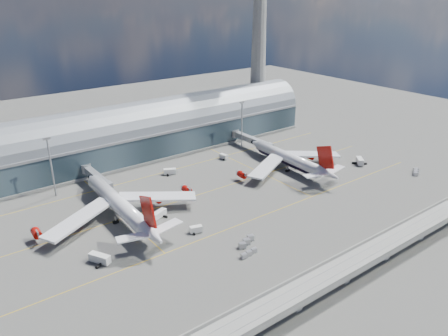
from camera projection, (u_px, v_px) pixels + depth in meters
ground at (231, 212)px, 169.75m from camera, size 500.00×500.00×0.00m
taxi_lines at (199, 192)px, 186.09m from camera, size 200.00×80.12×0.01m
terminal at (138, 134)px, 223.08m from camera, size 200.00×30.00×28.00m
control_tower at (259, 41)px, 258.62m from camera, size 19.00×19.00×103.00m
guideway at (346, 267)px, 127.08m from camera, size 220.00×8.50×7.20m
floodlight_mast_left at (51, 166)px, 177.45m from camera, size 3.00×0.70×25.70m
floodlight_mast_right at (242, 123)px, 232.98m from camera, size 3.00×0.70×25.70m
airliner_left at (120, 206)px, 161.93m from camera, size 62.52×65.66×20.03m
airliner_right at (290, 159)px, 208.03m from camera, size 57.51×60.11×19.07m
jet_bridge_left at (95, 176)px, 188.72m from camera, size 4.40×28.00×7.25m
jet_bridge_right at (250, 139)px, 234.89m from camera, size 4.40×32.00×7.25m
service_truck_0 at (100, 258)px, 137.58m from camera, size 5.53×7.46×2.98m
service_truck_1 at (196, 229)px, 154.72m from camera, size 4.71×3.11×2.51m
service_truck_2 at (158, 215)px, 164.32m from camera, size 7.77×4.81×2.72m
service_truck_3 at (360, 161)px, 214.80m from camera, size 6.21×6.73×3.21m
service_truck_4 at (224, 157)px, 221.55m from camera, size 2.73×4.65×2.55m
service_truck_5 at (170, 171)px, 203.26m from camera, size 6.09×4.39×2.75m
cargo_train_0 at (247, 242)px, 147.77m from camera, size 8.45×4.74×1.88m
cargo_train_1 at (249, 253)px, 141.65m from camera, size 7.01×2.23×1.54m
cargo_train_2 at (416, 172)px, 204.11m from camera, size 7.40×5.11×1.70m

